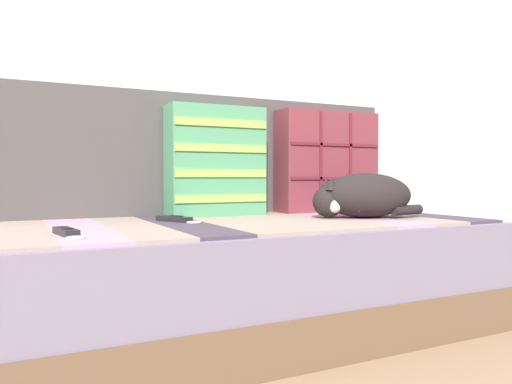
% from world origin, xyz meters
% --- Properties ---
extents(ground_plane, '(14.00, 14.00, 0.00)m').
position_xyz_m(ground_plane, '(0.00, 0.00, 0.00)').
color(ground_plane, '#937556').
extents(wall_behind, '(6.00, 0.06, 2.50)m').
position_xyz_m(wall_behind, '(0.00, 0.58, 1.25)').
color(wall_behind, silver).
rests_on(wall_behind, ground_plane).
extents(couch, '(1.71, 0.90, 0.38)m').
position_xyz_m(couch, '(0.00, 0.10, 0.19)').
color(couch, brown).
rests_on(couch, ground_plane).
extents(sofa_backrest, '(1.68, 0.14, 0.48)m').
position_xyz_m(sofa_backrest, '(0.00, 0.48, 0.63)').
color(sofa_backrest, '#474242').
rests_on(sofa_backrest, couch).
extents(throw_pillow_quilted, '(0.46, 0.14, 0.43)m').
position_xyz_m(throw_pillow_quilted, '(0.51, 0.33, 0.60)').
color(throw_pillow_quilted, brown).
rests_on(throw_pillow_quilted, couch).
extents(throw_pillow_striped, '(0.38, 0.14, 0.43)m').
position_xyz_m(throw_pillow_striped, '(-0.02, 0.33, 0.60)').
color(throw_pillow_striped, '#4C9366').
rests_on(throw_pillow_striped, couch).
extents(sleeping_cat, '(0.40, 0.31, 0.16)m').
position_xyz_m(sleeping_cat, '(0.42, -0.02, 0.46)').
color(sleeping_cat, black).
rests_on(sleeping_cat, couch).
extents(game_remote_near, '(0.07, 0.19, 0.02)m').
position_xyz_m(game_remote_near, '(-0.61, -0.11, 0.39)').
color(game_remote_near, black).
rests_on(game_remote_near, couch).
extents(game_remote_far, '(0.12, 0.19, 0.02)m').
position_xyz_m(game_remote_far, '(-0.24, 0.14, 0.39)').
color(game_remote_far, black).
rests_on(game_remote_far, couch).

